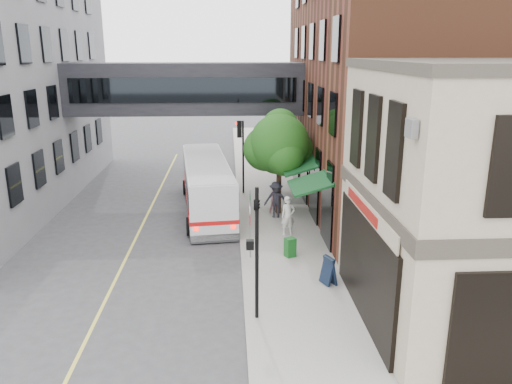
{
  "coord_description": "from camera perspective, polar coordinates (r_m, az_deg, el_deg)",
  "views": [
    {
      "loc": [
        -0.43,
        -12.82,
        8.74
      ],
      "look_at": [
        0.56,
        5.47,
        3.5
      ],
      "focal_mm": 35.0,
      "sensor_mm": 36.0,
      "label": 1
    }
  ],
  "objects": [
    {
      "name": "ground",
      "position": [
        15.52,
        -1.02,
        -18.33
      ],
      "size": [
        120.0,
        120.0,
        0.0
      ],
      "primitive_type": "plane",
      "color": "#38383A",
      "rests_on": "ground"
    },
    {
      "name": "sidewalk_main",
      "position": [
        28.28,
        1.98,
        -1.9
      ],
      "size": [
        4.0,
        60.0,
        0.15
      ],
      "primitive_type": "cube",
      "color": "gray",
      "rests_on": "ground"
    },
    {
      "name": "brick_building",
      "position": [
        29.75,
        17.78,
        11.84
      ],
      "size": [
        13.76,
        18.0,
        14.0
      ],
      "color": "#592F1C",
      "rests_on": "ground"
    },
    {
      "name": "skyway_bridge",
      "position": [
        31.0,
        -8.01,
        11.66
      ],
      "size": [
        14.0,
        3.18,
        3.0
      ],
      "color": "black",
      "rests_on": "ground"
    },
    {
      "name": "traffic_signal_near",
      "position": [
        15.91,
        -0.01,
        -5.25
      ],
      "size": [
        0.44,
        0.22,
        4.6
      ],
      "color": "black",
      "rests_on": "sidewalk_main"
    },
    {
      "name": "traffic_signal_far",
      "position": [
        30.31,
        -1.75,
        5.68
      ],
      "size": [
        0.53,
        0.28,
        4.5
      ],
      "color": "black",
      "rests_on": "sidewalk_main"
    },
    {
      "name": "street_sign_pole",
      "position": [
        20.97,
        -0.69,
        -2.99
      ],
      "size": [
        0.08,
        0.75,
        3.0
      ],
      "color": "gray",
      "rests_on": "sidewalk_main"
    },
    {
      "name": "street_tree",
      "position": [
        26.61,
        2.62,
        5.48
      ],
      "size": [
        3.8,
        3.2,
        5.6
      ],
      "color": "#382619",
      "rests_on": "sidewalk_main"
    },
    {
      "name": "lane_marking",
      "position": [
        24.85,
        -13.54,
        -5.09
      ],
      "size": [
        0.12,
        40.0,
        0.01
      ],
      "primitive_type": "cube",
      "color": "#D8CC4C",
      "rests_on": "ground"
    },
    {
      "name": "bus",
      "position": [
        27.89,
        -5.66,
        1.0
      ],
      "size": [
        3.45,
        10.67,
        2.82
      ],
      "color": "silver",
      "rests_on": "ground"
    },
    {
      "name": "pedestrian_a",
      "position": [
        23.89,
        3.69,
        -2.74
      ],
      "size": [
        0.77,
        0.6,
        1.9
      ],
      "primitive_type": "imported",
      "rotation": [
        0.0,
        0.0,
        0.22
      ],
      "color": "silver",
      "rests_on": "sidewalk_main"
    },
    {
      "name": "pedestrian_b",
      "position": [
        27.19,
        2.3,
        -0.75
      ],
      "size": [
        0.88,
        0.75,
        1.57
      ],
      "primitive_type": "imported",
      "rotation": [
        0.0,
        0.0,
        0.24
      ],
      "color": "#C47E8A",
      "rests_on": "sidewalk_main"
    },
    {
      "name": "pedestrian_c",
      "position": [
        26.33,
        2.29,
        -0.87
      ],
      "size": [
        1.38,
        0.97,
        1.95
      ],
      "primitive_type": "imported",
      "rotation": [
        0.0,
        0.0,
        -0.21
      ],
      "color": "#22212A",
      "rests_on": "sidewalk_main"
    },
    {
      "name": "newspaper_box",
      "position": [
        21.6,
        3.92,
        -6.32
      ],
      "size": [
        0.54,
        0.51,
        0.84
      ],
      "primitive_type": "cube",
      "rotation": [
        0.0,
        0.0,
        0.43
      ],
      "color": "#12511A",
      "rests_on": "sidewalk_main"
    },
    {
      "name": "sandwich_board",
      "position": [
        19.29,
        8.31,
        -8.86
      ],
      "size": [
        0.61,
        0.72,
        1.1
      ],
      "primitive_type": "cube",
      "rotation": [
        0.0,
        0.0,
        0.42
      ],
      "color": "black",
      "rests_on": "sidewalk_main"
    }
  ]
}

